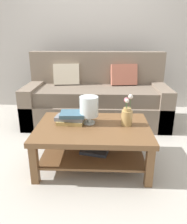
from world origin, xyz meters
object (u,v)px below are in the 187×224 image
at_px(couch, 96,99).
at_px(glass_hurricane_vase, 89,107).
at_px(coffee_table, 93,137).
at_px(book_stack_main, 71,118).
at_px(flower_pitcher, 127,115).

relative_size(couch, glass_hurricane_vase, 7.34).
relative_size(coffee_table, book_stack_main, 3.64).
height_order(coffee_table, glass_hurricane_vase, glass_hurricane_vase).
height_order(book_stack_main, glass_hurricane_vase, glass_hurricane_vase).
bearing_deg(book_stack_main, coffee_table, -19.86).
relative_size(couch, coffee_table, 1.84).
bearing_deg(glass_hurricane_vase, coffee_table, -60.85).
distance_m(couch, flower_pitcher, 1.26).
bearing_deg(coffee_table, couch, 90.05).
height_order(coffee_table, book_stack_main, book_stack_main).
bearing_deg(glass_hurricane_vase, flower_pitcher, -4.27).
relative_size(coffee_table, flower_pitcher, 3.54).
distance_m(coffee_table, flower_pitcher, 0.42).
bearing_deg(book_stack_main, couch, 78.75).
distance_m(couch, book_stack_main, 1.20).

